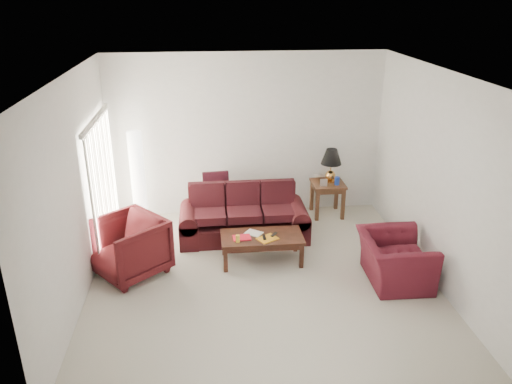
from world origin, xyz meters
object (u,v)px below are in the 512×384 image
at_px(armchair_left, 128,247).
at_px(armchair_right, 395,260).
at_px(end_table, 327,199).
at_px(coffee_table, 262,248).
at_px(sofa, 244,214).
at_px(floor_lamp, 138,180).

bearing_deg(armchair_left, armchair_right, 40.55).
relative_size(end_table, armchair_right, 0.60).
bearing_deg(coffee_table, sofa, 85.35).
xyz_separation_m(sofa, coffee_table, (0.21, -0.83, -0.22)).
bearing_deg(end_table, coffee_table, -131.45).
distance_m(sofa, floor_lamp, 1.98).
distance_m(floor_lamp, coffee_table, 2.61).
bearing_deg(sofa, end_table, 25.14).
bearing_deg(armchair_right, armchair_left, 82.35).
bearing_deg(sofa, armchair_right, -38.09).
bearing_deg(armchair_right, sofa, 53.58).
height_order(armchair_left, coffee_table, armchair_left).
distance_m(armchair_left, armchair_right, 3.92).
bearing_deg(coffee_table, end_table, 29.41).
bearing_deg(end_table, armchair_left, -152.69).
bearing_deg(floor_lamp, armchair_right, -30.41).
relative_size(sofa, armchair_left, 2.22).
relative_size(sofa, armchair_right, 2.03).
xyz_separation_m(end_table, coffee_table, (-1.43, -1.62, -0.10)).
xyz_separation_m(sofa, armchair_left, (-1.80, -0.99, 0.00)).
height_order(floor_lamp, armchair_right, floor_lamp).
bearing_deg(sofa, floor_lamp, 159.05).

